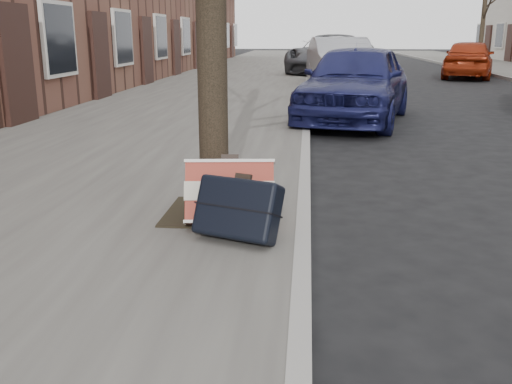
# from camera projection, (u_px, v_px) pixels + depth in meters

# --- Properties ---
(ground) EXTENTS (120.00, 120.00, 0.00)m
(ground) POSITION_uv_depth(u_px,v_px,m) (499.00, 297.00, 3.61)
(ground) COLOR black
(ground) RESTS_ON ground
(near_sidewalk) EXTENTS (5.00, 70.00, 0.12)m
(near_sidewalk) POSITION_uv_depth(u_px,v_px,m) (231.00, 83.00, 18.31)
(near_sidewalk) COLOR #67645D
(near_sidewalk) RESTS_ON ground
(dirt_patch) EXTENTS (0.85, 0.85, 0.02)m
(dirt_patch) POSITION_uv_depth(u_px,v_px,m) (216.00, 212.00, 4.90)
(dirt_patch) COLOR black
(dirt_patch) RESTS_ON near_sidewalk
(suitcase_red) EXTENTS (0.73, 0.45, 0.54)m
(suitcase_red) POSITION_uv_depth(u_px,v_px,m) (230.00, 193.00, 4.53)
(suitcase_red) COLOR maroon
(suitcase_red) RESTS_ON near_sidewalk
(suitcase_navy) EXTENTS (0.72, 0.57, 0.49)m
(suitcase_navy) POSITION_uv_depth(u_px,v_px,m) (238.00, 208.00, 4.20)
(suitcase_navy) COLOR black
(suitcase_navy) RESTS_ON near_sidewalk
(car_near_front) EXTENTS (2.68, 4.57, 1.46)m
(car_near_front) POSITION_uv_depth(u_px,v_px,m) (356.00, 83.00, 10.60)
(car_near_front) COLOR #191B4E
(car_near_front) RESTS_ON ground
(car_near_mid) EXTENTS (2.08, 4.73, 1.51)m
(car_near_mid) POSITION_uv_depth(u_px,v_px,m) (340.00, 63.00, 17.03)
(car_near_mid) COLOR #A4A5AC
(car_near_mid) RESTS_ON ground
(car_near_back) EXTENTS (4.08, 6.19, 1.58)m
(car_near_back) POSITION_uv_depth(u_px,v_px,m) (332.00, 55.00, 22.54)
(car_near_back) COLOR #37373C
(car_near_back) RESTS_ON ground
(car_far_back) EXTENTS (2.84, 4.48, 1.42)m
(car_far_back) POSITION_uv_depth(u_px,v_px,m) (469.00, 59.00, 21.00)
(car_far_back) COLOR maroon
(car_far_back) RESTS_ON ground
(tree_far_c) EXTENTS (0.22, 0.22, 5.50)m
(tree_far_c) POSITION_uv_depth(u_px,v_px,m) (484.00, 6.00, 27.59)
(tree_far_c) COLOR black
(tree_far_c) RESTS_ON far_sidewalk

